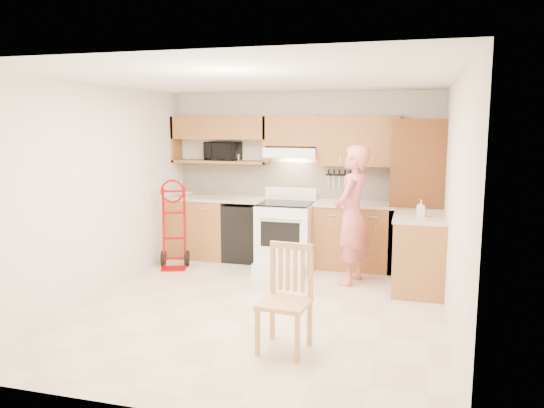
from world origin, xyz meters
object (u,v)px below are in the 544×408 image
at_px(microwave, 223,151).
at_px(range, 285,230).
at_px(person, 352,215).
at_px(hand_truck, 173,229).
at_px(dining_chair, 284,299).

relative_size(microwave, range, 0.45).
xyz_separation_m(person, hand_truck, (-2.51, 0.03, -0.32)).
distance_m(microwave, range, 1.60).
height_order(microwave, person, person).
relative_size(person, hand_truck, 1.55).
height_order(range, hand_truck, hand_truck).
height_order(microwave, dining_chair, microwave).
distance_m(hand_truck, dining_chair, 3.13).
relative_size(microwave, person, 0.28).
height_order(range, person, person).
xyz_separation_m(hand_truck, dining_chair, (2.18, -2.24, -0.09)).
xyz_separation_m(microwave, hand_truck, (-0.44, -0.85, -1.06)).
bearing_deg(hand_truck, microwave, 44.06).
distance_m(range, hand_truck, 1.58).
relative_size(person, dining_chair, 1.85).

